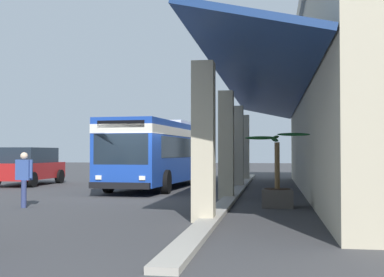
% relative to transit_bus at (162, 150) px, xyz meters
% --- Properties ---
extents(ground, '(120.00, 120.00, 0.00)m').
position_rel_transit_bus_xyz_m(ground, '(5.43, 8.24, -1.85)').
color(ground, '#38383A').
extents(curb_strip, '(29.21, 0.50, 0.12)m').
position_rel_transit_bus_xyz_m(curb_strip, '(2.51, 3.85, -1.79)').
color(curb_strip, '#9E998E').
rests_on(curb_strip, ground).
extents(transit_bus, '(11.36, 3.35, 3.34)m').
position_rel_transit_bus_xyz_m(transit_bus, '(0.00, 0.00, 0.00)').
color(transit_bus, '#193D9E').
rests_on(transit_bus, ground).
extents(parked_suv_red, '(4.82, 2.24, 1.97)m').
position_rel_transit_bus_xyz_m(parked_suv_red, '(-0.52, -7.27, -0.84)').
color(parked_suv_red, maroon).
rests_on(parked_suv_red, ground).
extents(pedestrian, '(0.40, 0.66, 1.73)m').
position_rel_transit_bus_xyz_m(pedestrian, '(9.38, -2.33, -0.88)').
color(pedestrian, navy).
rests_on(pedestrian, ground).
extents(potted_palm, '(1.84, 2.09, 2.37)m').
position_rel_transit_bus_xyz_m(potted_palm, '(8.04, 5.53, -1.31)').
color(potted_palm, '#4C4742').
rests_on(potted_palm, ground).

